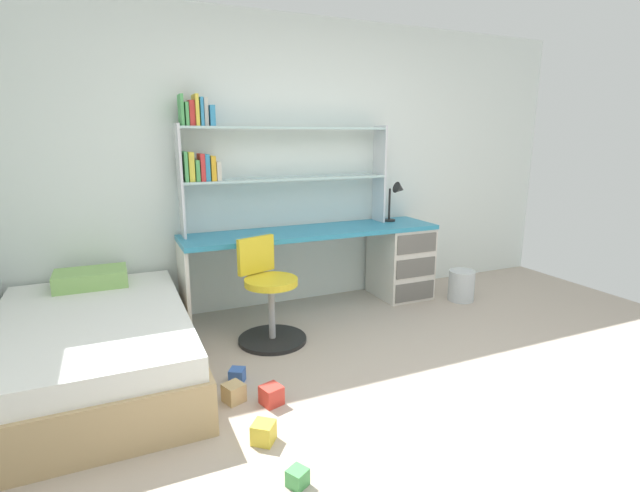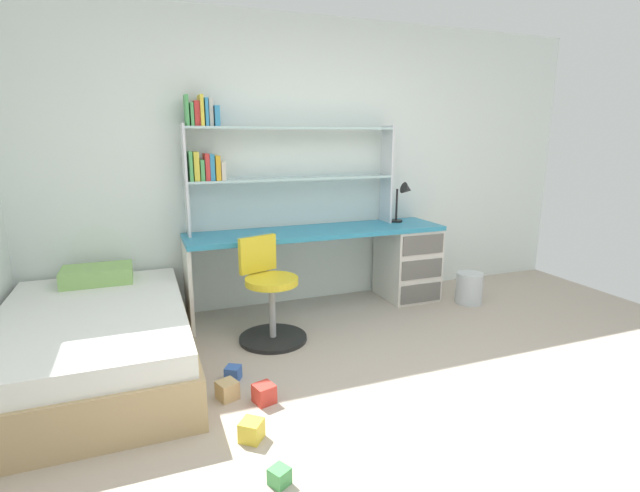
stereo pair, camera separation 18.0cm
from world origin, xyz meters
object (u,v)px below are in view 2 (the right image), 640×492
Objects in this scene: waste_bin at (469,288)px; toy_block_natural_3 at (227,390)px; bookshelf_hutch at (259,154)px; toy_block_yellow_4 at (252,430)px; toy_block_green_1 at (280,476)px; bed_platform at (95,342)px; swivel_chair at (270,301)px; desk_lamp at (405,196)px; toy_block_blue_2 at (233,373)px; toy_block_red_0 at (264,394)px; desk at (381,257)px.

waste_bin is 2.58m from toy_block_natural_3.
toy_block_yellow_4 is at bearing -106.16° from bookshelf_hutch.
toy_block_green_1 is 0.36m from toy_block_yellow_4.
bed_platform is (-1.32, -0.77, -1.16)m from bookshelf_hutch.
toy_block_natural_3 is at bearing -122.24° from swivel_chair.
toy_block_blue_2 is (-1.88, -1.09, -0.94)m from desk_lamp.
bookshelf_hutch is at bearing 75.80° from toy_block_red_0.
desk is 1.94m from toy_block_blue_2.
toy_block_yellow_4 reaches higher than toy_block_green_1.
desk_lamp is at bearing 30.18° from toy_block_blue_2.
toy_block_blue_2 is (-0.39, -0.53, -0.27)m from swivel_chair.
swivel_chair is 7.20× the size of toy_block_natural_3.
toy_block_natural_3 is at bearing -39.55° from bed_platform.
toy_block_red_0 is at bearing 65.17° from toy_block_yellow_4.
swivel_chair reaches higher than toy_block_red_0.
swivel_chair reaches higher than toy_block_blue_2.
bookshelf_hutch is at bearing 176.34° from desk_lamp.
desk is 2.91× the size of swivel_chair.
waste_bin is at bearing 3.69° from swivel_chair.
toy_block_blue_2 is at bearing -164.44° from waste_bin.
toy_block_red_0 is at bearing -156.20° from waste_bin.
desk reaches higher than toy_block_red_0.
waste_bin is 2.44m from toy_block_blue_2.
waste_bin is at bearing -26.29° from desk.
toy_block_blue_2 is at bearing -113.08° from bookshelf_hutch.
desk_lamp reaches higher than toy_block_natural_3.
desk_lamp is 4.70× the size of toy_block_green_1.
swivel_chair is at bearing 72.46° from toy_block_red_0.
toy_block_natural_3 is at bearing -109.40° from toy_block_blue_2.
toy_block_red_0 is 0.23m from toy_block_natural_3.
desk_lamp is 2.96m from toy_block_green_1.
waste_bin is (0.47, -0.44, -0.84)m from desk_lamp.
desk_lamp is at bearing 42.44° from toy_block_yellow_4.
swivel_chair is at bearing 70.41° from toy_block_yellow_4.
bookshelf_hutch is 6.38× the size of waste_bin.
desk is 1.27× the size of bed_platform.
bookshelf_hutch is 1.43m from desk_lamp.
toy_block_natural_3 is (-0.07, -0.21, 0.01)m from toy_block_blue_2.
swivel_chair is 0.44× the size of bed_platform.
bookshelf_hutch is 16.92× the size of toy_block_natural_3.
waste_bin is at bearing 35.52° from toy_block_green_1.
swivel_chair reaches higher than toy_block_natural_3.
swivel_chair reaches higher than desk.
bed_platform is at bearing 120.62° from toy_block_green_1.
toy_block_green_1 is (0.84, -1.42, -0.18)m from bed_platform.
bookshelf_hutch is at bearing 77.52° from toy_block_green_1.
toy_block_blue_2 is (-1.60, -1.02, -0.38)m from desk.
bookshelf_hutch reaches higher than waste_bin.
bookshelf_hutch reaches higher than desk.
desk_lamp reaches higher than toy_block_yellow_4.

